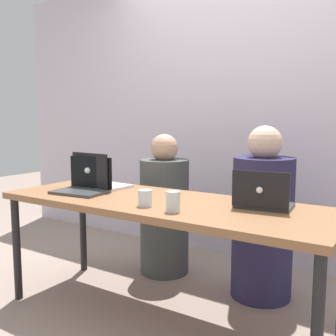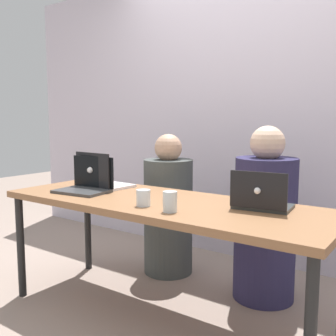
% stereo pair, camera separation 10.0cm
% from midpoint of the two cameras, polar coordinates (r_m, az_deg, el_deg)
% --- Properties ---
extents(ground_plane, '(12.00, 12.00, 0.00)m').
position_cam_midpoint_polar(ground_plane, '(2.52, 0.23, -20.93)').
color(ground_plane, gray).
extents(back_wall, '(5.16, 0.10, 2.48)m').
position_cam_midpoint_polar(back_wall, '(3.35, 13.12, 7.86)').
color(back_wall, silver).
rests_on(back_wall, ground).
extents(desk, '(1.99, 0.70, 0.72)m').
position_cam_midpoint_polar(desk, '(2.28, 0.23, -6.15)').
color(desk, brown).
rests_on(desk, ground).
extents(person_on_left, '(0.45, 0.45, 1.07)m').
position_cam_midpoint_polar(person_on_left, '(3.04, 0.98, -6.37)').
color(person_on_left, '#444B49').
rests_on(person_on_left, ground).
extents(person_on_right, '(0.43, 0.43, 1.14)m').
position_cam_midpoint_polar(person_on_right, '(2.68, 14.95, -7.76)').
color(person_on_right, '#2B274C').
rests_on(person_on_right, ground).
extents(laptop_back_right, '(0.31, 0.25, 0.20)m').
position_cam_midpoint_polar(laptop_back_right, '(2.10, 14.73, -4.63)').
color(laptop_back_right, '#353A3A').
rests_on(laptop_back_right, desk).
extents(laptop_front_left, '(0.35, 0.27, 0.22)m').
position_cam_midpoint_polar(laptop_front_left, '(2.57, -10.74, -2.34)').
color(laptop_front_left, '#3B3C3E').
rests_on(laptop_front_left, desk).
extents(laptop_back_left, '(0.34, 0.30, 0.24)m').
position_cam_midpoint_polar(laptop_back_left, '(2.70, -8.52, -1.74)').
color(laptop_back_left, silver).
rests_on(laptop_back_left, desk).
extents(water_glass_center, '(0.08, 0.08, 0.09)m').
position_cam_midpoint_polar(water_glass_center, '(2.12, -2.24, -4.52)').
color(water_glass_center, silver).
rests_on(water_glass_center, desk).
extents(water_glass_right, '(0.07, 0.07, 0.11)m').
position_cam_midpoint_polar(water_glass_right, '(1.98, 1.74, -5.11)').
color(water_glass_right, silver).
rests_on(water_glass_right, desk).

